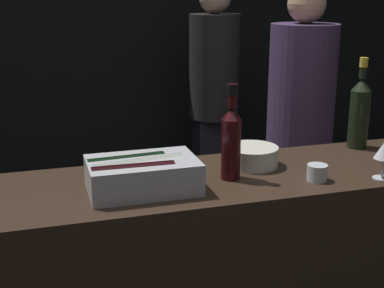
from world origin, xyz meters
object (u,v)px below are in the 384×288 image
at_px(bowl_white, 252,156).
at_px(wine_glass, 384,152).
at_px(ice_bin_with_bottles, 140,173).
at_px(champagne_bottle, 360,111).
at_px(red_wine_bottle_black_foil, 231,139).
at_px(person_in_hoodie, 300,115).
at_px(candle_votive, 317,173).
at_px(person_blond_tee, 214,92).

distance_m(bowl_white, wine_glass, 0.47).
xyz_separation_m(ice_bin_with_bottles, champagne_bottle, (0.97, 0.23, 0.10)).
bearing_deg(bowl_white, ice_bin_with_bottles, -163.25).
bearing_deg(ice_bin_with_bottles, red_wine_bottle_black_foil, 4.35).
bearing_deg(person_in_hoodie, candle_votive, -7.93).
distance_m(person_in_hoodie, person_blond_tee, 0.76).
bearing_deg(candle_votive, wine_glass, -12.44).
height_order(ice_bin_with_bottles, red_wine_bottle_black_foil, red_wine_bottle_black_foil).
bearing_deg(champagne_bottle, person_blond_tee, 93.59).
bearing_deg(ice_bin_with_bottles, wine_glass, -9.00).
height_order(champagne_bottle, person_in_hoodie, person_in_hoodie).
bearing_deg(person_blond_tee, person_in_hoodie, 60.42).
xyz_separation_m(champagne_bottle, person_in_hoodie, (0.19, 0.84, -0.22)).
xyz_separation_m(wine_glass, person_in_hoodie, (0.32, 1.20, -0.16)).
bearing_deg(bowl_white, red_wine_bottle_black_foil, -138.89).
xyz_separation_m(ice_bin_with_bottles, person_in_hoodie, (1.15, 1.07, -0.12)).
xyz_separation_m(candle_votive, red_wine_bottle_black_foil, (-0.28, 0.11, 0.11)).
relative_size(ice_bin_with_bottles, red_wine_bottle_black_foil, 1.07).
distance_m(candle_votive, red_wine_bottle_black_foil, 0.32).
xyz_separation_m(bowl_white, wine_glass, (0.38, -0.27, 0.06)).
distance_m(ice_bin_with_bottles, bowl_white, 0.47).
bearing_deg(red_wine_bottle_black_foil, champagne_bottle, 17.84).
height_order(bowl_white, champagne_bottle, champagne_bottle).
distance_m(ice_bin_with_bottles, red_wine_bottle_black_foil, 0.34).
relative_size(candle_votive, red_wine_bottle_black_foil, 0.21).
xyz_separation_m(wine_glass, red_wine_bottle_black_foil, (-0.51, 0.16, 0.04)).
relative_size(wine_glass, candle_votive, 1.93).
distance_m(bowl_white, candle_votive, 0.27).
bearing_deg(ice_bin_with_bottles, candle_votive, -7.69).
relative_size(wine_glass, red_wine_bottle_black_foil, 0.41).
relative_size(bowl_white, candle_votive, 2.78).
bearing_deg(bowl_white, champagne_bottle, 10.50).
xyz_separation_m(red_wine_bottle_black_foil, person_blond_tee, (0.54, 1.75, -0.18)).
relative_size(wine_glass, person_blond_tee, 0.08).
height_order(bowl_white, wine_glass, wine_glass).
distance_m(wine_glass, red_wine_bottle_black_foil, 0.53).
xyz_separation_m(wine_glass, candle_votive, (-0.23, 0.05, -0.07)).
distance_m(champagne_bottle, person_in_hoodie, 0.89).
bearing_deg(wine_glass, person_blond_tee, 88.83).
height_order(red_wine_bottle_black_foil, person_blond_tee, person_blond_tee).
height_order(wine_glass, champagne_bottle, champagne_bottle).
xyz_separation_m(ice_bin_with_bottles, wine_glass, (0.83, -0.13, 0.04)).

